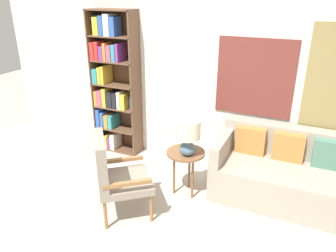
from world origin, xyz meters
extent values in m
plane|color=#B2A899|center=(0.00, 0.00, 0.00)|extent=(14.00, 14.00, 0.00)
cube|color=silver|center=(0.00, 2.03, 1.35)|extent=(6.40, 0.06, 2.70)
cube|color=brown|center=(0.81, 1.99, 1.33)|extent=(0.96, 0.02, 0.97)
cube|color=brown|center=(-1.50, 1.85, 1.05)|extent=(0.02, 0.30, 2.10)
cube|color=brown|center=(-0.82, 1.85, 1.05)|extent=(0.02, 0.30, 2.10)
cube|color=brown|center=(-1.16, 1.85, 2.09)|extent=(0.70, 0.30, 0.02)
cube|color=brown|center=(-1.16, 1.85, 0.01)|extent=(0.70, 0.30, 0.02)
cube|color=brown|center=(-1.16, 2.00, 1.05)|extent=(0.70, 0.01, 2.10)
cube|color=brown|center=(-1.16, 1.85, 0.36)|extent=(0.70, 0.30, 0.02)
cube|color=#2D56A8|center=(-1.46, 1.81, 0.12)|extent=(0.05, 0.20, 0.20)
cube|color=black|center=(-1.39, 1.84, 0.12)|extent=(0.06, 0.25, 0.20)
cube|color=gold|center=(-1.33, 1.80, 0.12)|extent=(0.05, 0.17, 0.21)
cube|color=#7A338C|center=(-1.28, 1.82, 0.11)|extent=(0.04, 0.22, 0.18)
cube|color=silver|center=(-1.21, 1.83, 0.14)|extent=(0.07, 0.24, 0.24)
cube|color=brown|center=(-1.16, 1.85, 0.70)|extent=(0.70, 0.30, 0.02)
cube|color=#2D56A8|center=(-1.45, 1.83, 0.51)|extent=(0.06, 0.25, 0.28)
cube|color=#2D56A8|center=(-1.37, 1.83, 0.49)|extent=(0.06, 0.25, 0.24)
cube|color=orange|center=(-1.30, 1.80, 0.47)|extent=(0.07, 0.18, 0.21)
cube|color=teal|center=(-1.23, 1.83, 0.47)|extent=(0.06, 0.24, 0.21)
cube|color=brown|center=(-1.16, 1.85, 1.05)|extent=(0.70, 0.30, 0.02)
cube|color=orange|center=(-1.45, 1.82, 0.83)|extent=(0.05, 0.23, 0.22)
cube|color=#B24C6B|center=(-1.38, 1.82, 0.84)|extent=(0.08, 0.21, 0.24)
cube|color=gold|center=(-1.30, 1.83, 0.85)|extent=(0.07, 0.25, 0.28)
cube|color=black|center=(-1.21, 1.83, 0.83)|extent=(0.09, 0.24, 0.23)
cube|color=black|center=(-1.13, 1.82, 0.83)|extent=(0.07, 0.21, 0.23)
cube|color=silver|center=(-1.05, 1.79, 0.84)|extent=(0.05, 0.17, 0.26)
cube|color=gold|center=(-0.98, 1.82, 0.83)|extent=(0.07, 0.21, 0.23)
cylinder|color=#334C6B|center=(-0.89, 1.85, 0.81)|extent=(0.09, 0.09, 0.20)
cube|color=brown|center=(-1.16, 1.85, 1.40)|extent=(0.70, 0.30, 0.02)
cube|color=teal|center=(-1.44, 1.84, 1.17)|extent=(0.09, 0.25, 0.21)
cube|color=gold|center=(-1.36, 1.82, 1.18)|extent=(0.05, 0.22, 0.24)
cube|color=gold|center=(-1.30, 1.84, 1.19)|extent=(0.05, 0.25, 0.26)
cube|color=brown|center=(-1.16, 1.85, 1.75)|extent=(0.70, 0.30, 0.02)
cube|color=red|center=(-1.45, 1.81, 1.53)|extent=(0.07, 0.21, 0.25)
cube|color=red|center=(-1.37, 1.81, 1.54)|extent=(0.06, 0.20, 0.26)
cube|color=#7A338C|center=(-1.30, 1.84, 1.51)|extent=(0.07, 0.25, 0.20)
cube|color=orange|center=(-1.23, 1.80, 1.53)|extent=(0.05, 0.18, 0.25)
cube|color=#B24C6B|center=(-1.17, 1.80, 1.52)|extent=(0.07, 0.19, 0.22)
cube|color=teal|center=(-1.09, 1.80, 1.53)|extent=(0.06, 0.18, 0.24)
cube|color=#7A338C|center=(-1.03, 1.83, 1.53)|extent=(0.04, 0.25, 0.25)
cylinder|color=#194723|center=(-1.44, 1.85, 1.89)|extent=(0.06, 0.06, 0.26)
cube|color=gold|center=(-1.35, 1.82, 1.88)|extent=(0.09, 0.21, 0.24)
cube|color=#2D56A8|center=(-1.26, 1.82, 1.89)|extent=(0.07, 0.23, 0.26)
cube|color=silver|center=(-1.17, 1.84, 1.90)|extent=(0.09, 0.25, 0.29)
cube|color=#2D56A8|center=(-1.08, 1.81, 1.88)|extent=(0.08, 0.20, 0.25)
cylinder|color=olive|center=(0.11, 0.48, 0.17)|extent=(0.04, 0.04, 0.35)
cylinder|color=olive|center=(-0.19, 0.86, 0.17)|extent=(0.04, 0.04, 0.35)
cylinder|color=olive|center=(-0.27, 0.18, 0.17)|extent=(0.04, 0.04, 0.35)
cylinder|color=olive|center=(-0.57, 0.55, 0.17)|extent=(0.04, 0.04, 0.35)
cube|color=gray|center=(-0.23, 0.52, 0.39)|extent=(0.79, 0.79, 0.08)
cube|color=gray|center=(-0.41, 0.37, 0.69)|extent=(0.43, 0.50, 0.52)
cube|color=olive|center=(-0.07, 0.32, 0.53)|extent=(0.43, 0.36, 0.04)
cube|color=olive|center=(-0.39, 0.72, 0.53)|extent=(0.43, 0.36, 0.04)
cube|color=#9E9384|center=(1.34, 1.52, 0.22)|extent=(1.60, 0.87, 0.43)
cube|color=#9E9384|center=(1.34, 1.85, 0.62)|extent=(1.60, 0.20, 0.38)
cube|color=#9E9384|center=(0.60, 1.52, 0.57)|extent=(0.12, 0.87, 0.26)
cube|color=#B27538|center=(0.89, 1.70, 0.60)|extent=(0.36, 0.12, 0.34)
cube|color=#B27538|center=(1.34, 1.70, 0.60)|extent=(0.36, 0.12, 0.34)
cube|color=#4C7A66|center=(1.79, 1.70, 0.60)|extent=(0.36, 0.12, 0.34)
cylinder|color=brown|center=(0.24, 1.14, 0.56)|extent=(0.46, 0.46, 0.02)
cylinder|color=brown|center=(0.24, 1.28, 0.27)|extent=(0.03, 0.03, 0.54)
cylinder|color=brown|center=(0.12, 1.08, 0.27)|extent=(0.03, 0.03, 0.54)
cylinder|color=brown|center=(0.36, 1.08, 0.27)|extent=(0.03, 0.03, 0.54)
ellipsoid|color=slate|center=(0.28, 1.08, 0.65)|extent=(0.19, 0.19, 0.16)
cylinder|color=tan|center=(0.28, 1.08, 0.76)|extent=(0.02, 0.02, 0.06)
cylinder|color=beige|center=(0.28, 1.08, 0.89)|extent=(0.29, 0.29, 0.21)
camera|label=1|loc=(1.48, -2.09, 2.35)|focal=35.00mm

